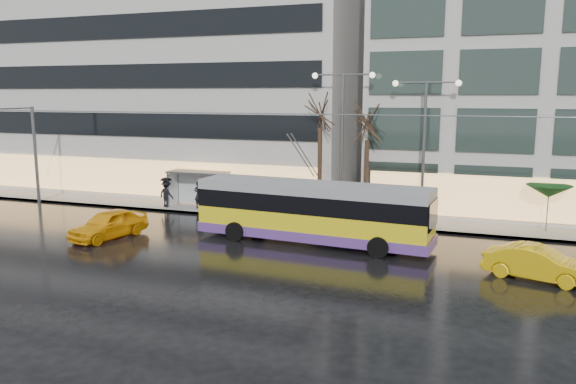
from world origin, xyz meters
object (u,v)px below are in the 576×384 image
at_px(street_lamp_near, 342,125).
at_px(taxi_a, 109,224).
at_px(trolleybus, 312,214).
at_px(bus_shelter, 195,181).

relative_size(street_lamp_near, taxi_a, 1.95).
height_order(trolleybus, street_lamp_near, street_lamp_near).
bearing_deg(taxi_a, street_lamp_near, 51.93).
bearing_deg(bus_shelter, street_lamp_near, 0.63).
bearing_deg(street_lamp_near, taxi_a, -140.77).
bearing_deg(bus_shelter, taxi_a, -93.73).
distance_m(bus_shelter, taxi_a, 8.93).
height_order(trolleybus, bus_shelter, trolleybus).
bearing_deg(trolleybus, bus_shelter, 149.58).
height_order(trolleybus, taxi_a, trolleybus).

